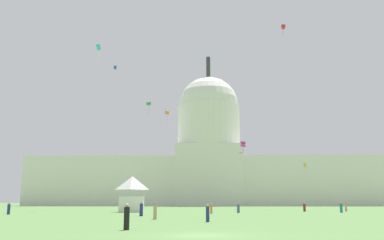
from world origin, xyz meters
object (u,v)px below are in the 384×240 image
at_px(person_orange_near_tree_west, 211,209).
at_px(kite_green_mid, 149,104).
at_px(person_navy_lawn_far_right, 141,210).
at_px(kite_cyan_high, 98,47).
at_px(person_denim_front_right, 238,208).
at_px(kite_red_high, 283,27).
at_px(event_tent, 132,194).
at_px(kite_pink_low, 241,155).
at_px(person_navy_near_tree_east, 208,214).
at_px(person_maroon_front_left, 304,207).
at_px(kite_gold_low, 305,166).
at_px(person_tan_edge_east, 155,212).
at_px(kite_blue_high, 115,68).
at_px(person_tan_near_tent, 346,207).
at_px(person_black_edge_west, 127,218).
at_px(capitol_building, 209,164).
at_px(kite_orange_mid, 167,113).
at_px(kite_white_mid, 98,58).
at_px(kite_magenta_low, 243,144).
at_px(person_teal_aisle_center, 341,208).
at_px(person_navy_lawn_far_left, 9,209).

height_order(person_orange_near_tree_west, kite_green_mid, kite_green_mid).
bearing_deg(person_navy_lawn_far_right, kite_cyan_high, -8.92).
bearing_deg(person_denim_front_right, kite_cyan_high, -106.47).
bearing_deg(kite_red_high, event_tent, 140.17).
bearing_deg(kite_pink_low, person_orange_near_tree_west, 105.44).
bearing_deg(kite_red_high, person_navy_lawn_far_right, 155.08).
height_order(person_navy_near_tree_east, kite_cyan_high, kite_cyan_high).
bearing_deg(person_maroon_front_left, kite_gold_low, 23.71).
bearing_deg(person_tan_edge_east, kite_blue_high, -69.49).
relative_size(person_tan_near_tent, person_maroon_front_left, 0.92).
distance_m(person_tan_near_tent, person_black_edge_west, 62.71).
distance_m(capitol_building, kite_green_mid, 48.19).
distance_m(kite_orange_mid, kite_white_mid, 51.57).
relative_size(kite_gold_low, kite_orange_mid, 0.92).
xyz_separation_m(person_tan_near_tent, kite_white_mid, (-50.15, 4.88, 32.11)).
xyz_separation_m(person_navy_near_tree_east, person_orange_near_tree_west, (0.57, 27.16, -0.00)).
xyz_separation_m(kite_orange_mid, kite_magenta_low, (22.22, -33.99, -15.29)).
xyz_separation_m(person_navy_near_tree_east, kite_magenta_low, (8.86, 64.33, 14.96)).
height_order(kite_pink_low, kite_cyan_high, kite_cyan_high).
bearing_deg(kite_cyan_high, kite_blue_high, -11.19).
bearing_deg(kite_orange_mid, person_tan_near_tent, 74.97).
relative_size(person_teal_aisle_center, person_denim_front_right, 1.07).
height_order(capitol_building, person_navy_lawn_far_right, capitol_building).
distance_m(person_tan_edge_east, kite_green_mid, 99.45).
height_order(person_maroon_front_left, kite_magenta_low, kite_magenta_low).
bearing_deg(kite_green_mid, kite_pink_low, 47.80).
xyz_separation_m(person_black_edge_west, kite_pink_low, (17.13, 117.26, 16.87)).
relative_size(person_black_edge_west, person_navy_lawn_far_left, 1.04).
bearing_deg(kite_cyan_high, person_navy_lawn_far_right, -175.96).
bearing_deg(kite_white_mid, kite_green_mid, 138.72).
height_order(kite_pink_low, kite_blue_high, kite_blue_high).
distance_m(kite_pink_low, kite_orange_mid, 29.46).
height_order(person_navy_near_tree_east, kite_magenta_low, kite_magenta_low).
distance_m(person_tan_near_tent, person_orange_near_tree_west, 30.14).
bearing_deg(person_navy_lawn_far_right, person_teal_aisle_center, -91.22).
relative_size(event_tent, person_tan_edge_east, 3.60).
bearing_deg(kite_cyan_high, kite_magenta_low, -95.78).
xyz_separation_m(person_navy_near_tree_east, kite_gold_low, (33.29, 106.15, 12.95)).
bearing_deg(kite_cyan_high, kite_pink_low, -56.19).
relative_size(person_navy_lawn_far_right, person_navy_lawn_far_left, 1.06).
xyz_separation_m(kite_gold_low, kite_red_high, (-11.61, -32.93, 36.47)).
distance_m(person_navy_lawn_far_left, kite_gold_low, 105.90).
bearing_deg(kite_gold_low, person_tan_near_tent, -67.71).
height_order(person_navy_lawn_far_left, person_orange_near_tree_west, person_navy_lawn_far_left).
relative_size(person_tan_near_tent, kite_white_mid, 0.41).
bearing_deg(person_navy_lawn_far_left, person_maroon_front_left, 158.91).
bearing_deg(person_tan_near_tent, kite_cyan_high, 23.77).
bearing_deg(kite_gold_low, capitol_building, 163.86).
bearing_deg(kite_gold_low, kite_blue_high, -150.10).
bearing_deg(kite_orange_mid, kite_gold_low, 138.91).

